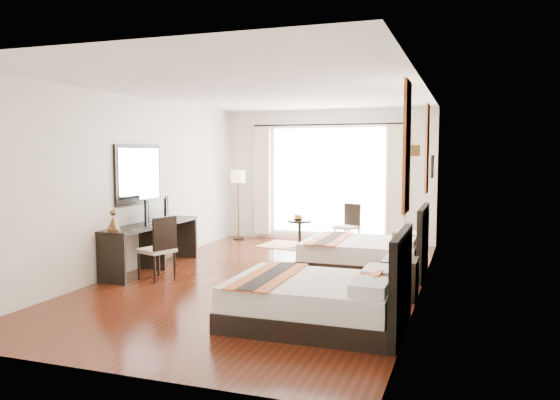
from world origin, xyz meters
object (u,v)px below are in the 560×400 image
(vase, at_px, (401,257))
(television, at_px, (153,210))
(floor_lamp, at_px, (238,181))
(side_table, at_px, (300,234))
(table_lamp, at_px, (400,241))
(nightstand, at_px, (400,278))
(window_chair, at_px, (347,234))
(desk_chair, at_px, (158,260))
(bed_far, at_px, (368,254))
(console_desk, at_px, (152,246))
(bed_near, at_px, (322,299))
(fruit_bowl, at_px, (298,219))

(vase, relative_size, television, 0.19)
(floor_lamp, xyz_separation_m, side_table, (1.57, -0.58, -1.00))
(table_lamp, bearing_deg, floor_lamp, 136.93)
(nightstand, height_order, window_chair, window_chair)
(side_table, bearing_deg, window_chair, 26.11)
(window_chair, bearing_deg, side_table, -39.27)
(floor_lamp, bearing_deg, desk_chair, -84.59)
(vase, height_order, television, television)
(bed_far, relative_size, floor_lamp, 1.27)
(side_table, distance_m, window_chair, 0.97)
(floor_lamp, bearing_deg, bed_far, -35.13)
(console_desk, bearing_deg, table_lamp, -5.25)
(floor_lamp, height_order, window_chair, floor_lamp)
(television, relative_size, side_table, 1.32)
(vase, xyz_separation_m, console_desk, (-4.04, 0.62, -0.19))
(table_lamp, bearing_deg, bed_far, 115.89)
(desk_chair, relative_size, floor_lamp, 0.63)
(table_lamp, distance_m, desk_chair, 3.56)
(side_table, bearing_deg, nightstand, -53.43)
(bed_near, xyz_separation_m, console_desk, (-3.33, 1.87, 0.10))
(console_desk, relative_size, fruit_bowl, 11.03)
(fruit_bowl, xyz_separation_m, window_chair, (0.90, 0.44, -0.32))
(bed_near, distance_m, floor_lamp, 6.14)
(table_lamp, relative_size, window_chair, 0.40)
(fruit_bowl, bearing_deg, side_table, 24.42)
(table_lamp, distance_m, floor_lamp, 5.35)
(bed_far, bearing_deg, bed_near, -90.04)
(console_desk, xyz_separation_m, window_chair, (2.56, 3.11, -0.11))
(bed_near, height_order, table_lamp, bed_near)
(nightstand, height_order, console_desk, console_desk)
(bed_far, distance_m, desk_chair, 3.28)
(bed_far, bearing_deg, desk_chair, -150.60)
(vase, xyz_separation_m, window_chair, (-1.49, 3.74, -0.30))
(nightstand, distance_m, table_lamp, 0.49)
(television, bearing_deg, console_desk, 94.41)
(bed_near, distance_m, vase, 1.46)
(side_table, bearing_deg, table_lamp, -52.80)
(bed_far, distance_m, side_table, 2.36)
(console_desk, relative_size, floor_lamp, 1.46)
(floor_lamp, relative_size, fruit_bowl, 7.58)
(floor_lamp, distance_m, fruit_bowl, 1.80)
(bed_far, relative_size, side_table, 3.45)
(nightstand, xyz_separation_m, console_desk, (-4.02, 0.47, 0.12))
(desk_chair, height_order, window_chair, desk_chair)
(bed_near, bearing_deg, side_table, 109.95)
(bed_near, relative_size, fruit_bowl, 9.61)
(console_desk, xyz_separation_m, side_table, (1.68, 2.69, -0.10))
(bed_far, distance_m, nightstand, 1.62)
(table_lamp, relative_size, television, 0.48)
(vase, height_order, floor_lamp, floor_lamp)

